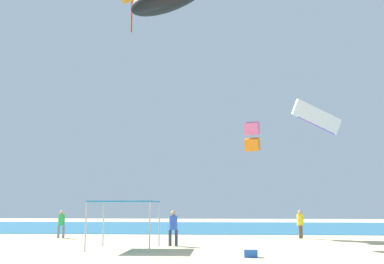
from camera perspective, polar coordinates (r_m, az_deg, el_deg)
The scene contains 8 objects.
ocean_strip at distance 45.49m, azimuth 0.80°, elevation -12.14°, with size 110.00×23.76×0.03m, color #1E6B93.
canopy_tent at distance 23.00m, azimuth -8.60°, elevation -9.07°, with size 3.12×3.28×2.38m.
person_near_tent at distance 30.77m, azimuth 13.81°, elevation -11.17°, with size 0.44×0.46×1.86m.
person_leftmost at distance 24.45m, azimuth -2.44°, elevation -11.91°, with size 0.50×0.45×1.89m.
person_central at distance 31.42m, azimuth -16.51°, elevation -11.06°, with size 0.46×0.43×1.82m.
cooler_box at distance 19.47m, azimuth 7.59°, elevation -15.23°, with size 0.57×0.37×0.35m.
kite_parafoil_white at distance 41.14m, azimuth 15.82°, elevation 1.82°, with size 4.78×2.03×3.04m.
kite_box_pink at distance 32.50m, azimuth 7.79°, elevation -0.55°, with size 1.27×1.40×2.29m.
Camera 1 is at (2.32, -17.10, 2.18)m, focal length 41.30 mm.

